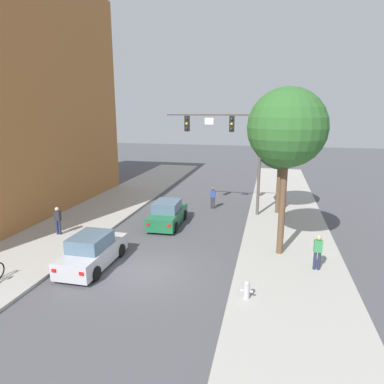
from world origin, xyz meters
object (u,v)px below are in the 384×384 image
(traffic_signal_mast, at_px, (233,139))
(fire_hydrant, at_px, (247,290))
(pedestrian_crossing_road, at_px, (213,197))
(pedestrian_sidewalk_right_walker, at_px, (318,251))
(street_tree_second, at_px, (281,144))
(car_following_silver, at_px, (92,252))
(car_lead_green, at_px, (168,214))
(street_tree_nearest, at_px, (287,128))
(pedestrian_sidewalk_left_walker, at_px, (58,219))

(traffic_signal_mast, bearing_deg, fire_hydrant, -80.32)
(pedestrian_crossing_road, distance_m, pedestrian_sidewalk_right_walker, 11.29)
(fire_hydrant, relative_size, street_tree_second, 0.11)
(car_following_silver, xyz_separation_m, fire_hydrant, (7.31, -1.54, -0.22))
(car_lead_green, bearing_deg, street_tree_second, 29.56)
(pedestrian_crossing_road, relative_size, fire_hydrant, 2.28)
(car_following_silver, xyz_separation_m, pedestrian_crossing_road, (3.88, 11.00, 0.19))
(car_following_silver, distance_m, pedestrian_crossing_road, 11.66)
(car_following_silver, bearing_deg, car_lead_green, 75.70)
(pedestrian_sidewalk_right_walker, relative_size, fire_hydrant, 2.28)
(traffic_signal_mast, distance_m, street_tree_second, 3.33)
(car_following_silver, bearing_deg, street_tree_nearest, 20.44)
(traffic_signal_mast, bearing_deg, car_following_silver, -119.19)
(car_lead_green, relative_size, pedestrian_sidewalk_right_walker, 2.62)
(car_following_silver, height_order, street_tree_nearest, street_tree_nearest)
(street_tree_second, bearing_deg, traffic_signal_mast, -165.04)
(pedestrian_crossing_road, bearing_deg, pedestrian_sidewalk_right_walker, -55.75)
(pedestrian_sidewalk_left_walker, distance_m, pedestrian_sidewalk_right_walker, 14.19)
(street_tree_nearest, xyz_separation_m, street_tree_second, (-0.03, 7.31, -1.36))
(pedestrian_sidewalk_left_walker, height_order, street_tree_nearest, street_tree_nearest)
(fire_hydrant, bearing_deg, pedestrian_crossing_road, 105.34)
(car_lead_green, relative_size, pedestrian_sidewalk_left_walker, 2.62)
(traffic_signal_mast, height_order, car_following_silver, traffic_signal_mast)
(pedestrian_sidewalk_left_walker, bearing_deg, car_lead_green, 32.15)
(pedestrian_sidewalk_left_walker, xyz_separation_m, fire_hydrant, (11.20, -4.64, -0.56))
(pedestrian_crossing_road, height_order, street_tree_second, street_tree_second)
(traffic_signal_mast, height_order, street_tree_nearest, street_tree_nearest)
(fire_hydrant, bearing_deg, street_tree_nearest, 74.53)
(car_following_silver, distance_m, fire_hydrant, 7.48)
(pedestrian_crossing_road, bearing_deg, traffic_signal_mast, -41.06)
(pedestrian_sidewalk_left_walker, bearing_deg, street_tree_nearest, 0.52)
(street_tree_nearest, bearing_deg, traffic_signal_mast, 116.57)
(traffic_signal_mast, xyz_separation_m, pedestrian_sidewalk_left_walker, (-9.29, -6.57, -4.28))
(car_lead_green, distance_m, fire_hydrant, 9.90)
(pedestrian_sidewalk_left_walker, bearing_deg, traffic_signal_mast, 35.27)
(car_lead_green, height_order, fire_hydrant, car_lead_green)
(car_following_silver, distance_m, pedestrian_sidewalk_left_walker, 4.98)
(pedestrian_sidewalk_left_walker, height_order, pedestrian_crossing_road, pedestrian_sidewalk_left_walker)
(car_lead_green, xyz_separation_m, car_following_silver, (-1.68, -6.60, 0.00))
(traffic_signal_mast, height_order, pedestrian_crossing_road, traffic_signal_mast)
(street_tree_second, bearing_deg, fire_hydrant, -96.11)
(street_tree_second, bearing_deg, car_lead_green, -150.44)
(car_lead_green, bearing_deg, car_following_silver, -104.30)
(traffic_signal_mast, relative_size, pedestrian_sidewalk_right_walker, 4.57)
(pedestrian_sidewalk_left_walker, relative_size, street_tree_second, 0.25)
(pedestrian_crossing_road, relative_size, pedestrian_sidewalk_right_walker, 1.00)
(fire_hydrant, xyz_separation_m, street_tree_second, (1.29, 12.06, 4.51))
(car_lead_green, relative_size, fire_hydrant, 5.96)
(car_lead_green, relative_size, street_tree_second, 0.64)
(pedestrian_crossing_road, height_order, street_tree_nearest, street_tree_nearest)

